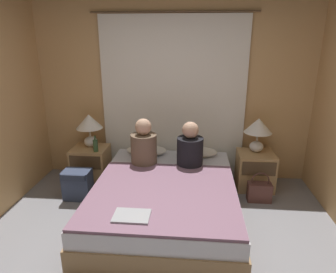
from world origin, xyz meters
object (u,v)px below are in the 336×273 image
object	(u,v)px
lamp_right	(258,129)
person_right_in_bed	(190,148)
lamp_left	(89,125)
bed	(166,199)
person_left_in_bed	(144,146)
pillow_right	(197,152)
handbag_on_floor	(259,191)
nightstand_left	(91,164)
backpack_on_floor	(77,183)
nightstand_right	(255,170)
laptop_on_bed	(132,216)
pillow_left	(147,150)
beer_bottle_on_left_stand	(95,145)

from	to	relation	value
lamp_right	person_right_in_bed	bearing A→B (deg)	-157.69
lamp_left	bed	bearing A→B (deg)	-36.51
person_left_in_bed	person_right_in_bed	world-z (taller)	person_left_in_bed
pillow_right	handbag_on_floor	distance (m)	0.98
nightstand_left	backpack_on_floor	bearing A→B (deg)	-90.94
nightstand_left	person_left_in_bed	size ratio (longest dim) A/B	0.83
nightstand_right	lamp_right	distance (m)	0.58
handbag_on_floor	laptop_on_bed	bearing A→B (deg)	-139.48
lamp_right	lamp_left	bearing A→B (deg)	180.00
pillow_left	beer_bottle_on_left_stand	world-z (taller)	beer_bottle_on_left_stand
person_left_in_bed	handbag_on_floor	distance (m)	1.59
pillow_right	backpack_on_floor	world-z (taller)	pillow_right
pillow_left	person_left_in_bed	xyz separation A→B (m)	(0.03, -0.36, 0.19)
bed	lamp_left	world-z (taller)	lamp_left
backpack_on_floor	lamp_left	bearing A→B (deg)	89.16
nightstand_right	handbag_on_floor	size ratio (longest dim) A/B	1.29
backpack_on_floor	handbag_on_floor	world-z (taller)	handbag_on_floor
bed	lamp_left	bearing A→B (deg)	143.49
pillow_right	lamp_right	bearing A→B (deg)	1.03
lamp_right	laptop_on_bed	distance (m)	2.18
pillow_left	lamp_right	bearing A→B (deg)	0.55
person_right_in_bed	handbag_on_floor	xyz separation A→B (m)	(0.90, -0.07, -0.53)
lamp_right	person_left_in_bed	xyz separation A→B (m)	(-1.49, -0.37, -0.16)
lamp_left	person_left_in_bed	distance (m)	0.93
pillow_right	backpack_on_floor	size ratio (longest dim) A/B	1.46
pillow_left	lamp_left	bearing A→B (deg)	178.97
pillow_left	backpack_on_floor	world-z (taller)	pillow_left
lamp_left	laptop_on_bed	xyz separation A→B (m)	(0.93, -1.63, -0.37)
bed	handbag_on_floor	size ratio (longest dim) A/B	5.26
pillow_right	person_right_in_bed	world-z (taller)	person_right_in_bed
nightstand_left	lamp_right	bearing A→B (deg)	1.55
laptop_on_bed	backpack_on_floor	xyz separation A→B (m)	(-0.94, 1.05, -0.24)
bed	laptop_on_bed	size ratio (longest dim) A/B	6.31
lamp_left	pillow_right	size ratio (longest dim) A/B	0.83
handbag_on_floor	person_left_in_bed	bearing A→B (deg)	177.48
nightstand_left	beer_bottle_on_left_stand	distance (m)	0.39
bed	beer_bottle_on_left_stand	world-z (taller)	beer_bottle_on_left_stand
bed	laptop_on_bed	xyz separation A→B (m)	(-0.23, -0.77, 0.25)
bed	person_right_in_bed	size ratio (longest dim) A/B	3.55
person_right_in_bed	laptop_on_bed	world-z (taller)	person_right_in_bed
bed	person_left_in_bed	world-z (taller)	person_left_in_bed
lamp_left	person_left_in_bed	world-z (taller)	person_left_in_bed
pillow_left	handbag_on_floor	world-z (taller)	pillow_left
bed	backpack_on_floor	distance (m)	1.21
pillow_left	beer_bottle_on_left_stand	size ratio (longest dim) A/B	2.53
person_right_in_bed	pillow_right	bearing A→B (deg)	75.75
nightstand_right	handbag_on_floor	distance (m)	0.39
person_left_in_bed	handbag_on_floor	xyz separation A→B (m)	(1.49, -0.07, -0.55)
person_right_in_bed	beer_bottle_on_left_stand	distance (m)	1.31
person_left_in_bed	backpack_on_floor	bearing A→B (deg)	-166.34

